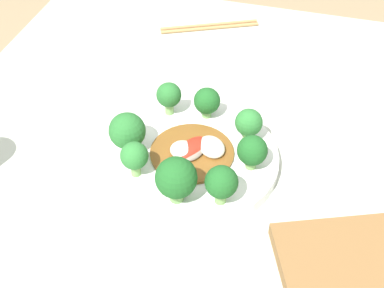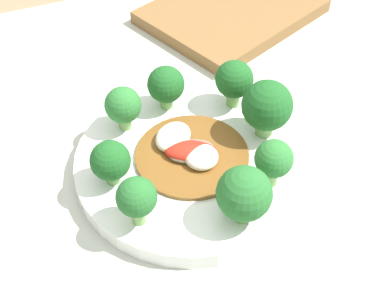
{
  "view_description": "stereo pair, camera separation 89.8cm",
  "coord_description": "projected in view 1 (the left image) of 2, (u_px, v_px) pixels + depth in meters",
  "views": [
    {
      "loc": [
        0.54,
        0.17,
        1.35
      ],
      "look_at": [
        -0.02,
        0.01,
        0.8
      ],
      "focal_mm": 50.0,
      "sensor_mm": 36.0,
      "label": 1
    },
    {
      "loc": [
        -0.17,
        -0.37,
        1.21
      ],
      "look_at": [
        -0.02,
        0.01,
        0.8
      ],
      "focal_mm": 50.0,
      "sensor_mm": 36.0,
      "label": 2
    }
  ],
  "objects": [
    {
      "name": "stirfry_center",
      "position": [
        195.0,
        150.0,
        0.8
      ],
      "size": [
        0.13,
        0.13,
        0.02
      ],
      "color": "brown",
      "rests_on": "plate"
    },
    {
      "name": "broccoli_southwest",
      "position": [
        169.0,
        96.0,
        0.85
      ],
      "size": [
        0.04,
        0.04,
        0.06
      ],
      "color": "#7AAD5B",
      "rests_on": "plate"
    },
    {
      "name": "broccoli_east",
      "position": [
        176.0,
        178.0,
        0.72
      ],
      "size": [
        0.06,
        0.06,
        0.07
      ],
      "color": "#70A356",
      "rests_on": "plate"
    },
    {
      "name": "broccoli_north",
      "position": [
        252.0,
        151.0,
        0.77
      ],
      "size": [
        0.04,
        0.04,
        0.06
      ],
      "color": "#7AAD5B",
      "rests_on": "plate"
    },
    {
      "name": "chopsticks",
      "position": [
        210.0,
        27.0,
        1.11
      ],
      "size": [
        0.1,
        0.19,
        0.01
      ],
      "color": "#AD7F4C",
      "rests_on": "table"
    },
    {
      "name": "broccoli_northeast",
      "position": [
        221.0,
        183.0,
        0.71
      ],
      "size": [
        0.05,
        0.05,
        0.06
      ],
      "color": "#7AAD5B",
      "rests_on": "plate"
    },
    {
      "name": "broccoli_northwest",
      "position": [
        249.0,
        123.0,
        0.81
      ],
      "size": [
        0.04,
        0.04,
        0.06
      ],
      "color": "#7AAD5B",
      "rests_on": "plate"
    },
    {
      "name": "broccoli_southeast",
      "position": [
        134.0,
        157.0,
        0.75
      ],
      "size": [
        0.04,
        0.04,
        0.06
      ],
      "color": "#7AAD5B",
      "rests_on": "plate"
    },
    {
      "name": "broccoli_west",
      "position": [
        207.0,
        101.0,
        0.85
      ],
      "size": [
        0.04,
        0.04,
        0.05
      ],
      "color": "#70A356",
      "rests_on": "plate"
    },
    {
      "name": "plate",
      "position": [
        192.0,
        158.0,
        0.82
      ],
      "size": [
        0.26,
        0.26,
        0.02
      ],
      "color": "white",
      "rests_on": "table"
    },
    {
      "name": "broccoli_south",
      "position": [
        127.0,
        131.0,
        0.79
      ],
      "size": [
        0.06,
        0.06,
        0.06
      ],
      "color": "#7AAD5B",
      "rests_on": "plate"
    }
  ]
}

